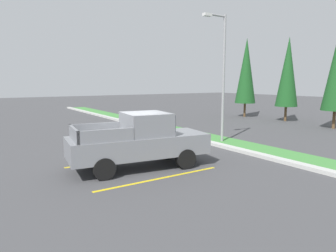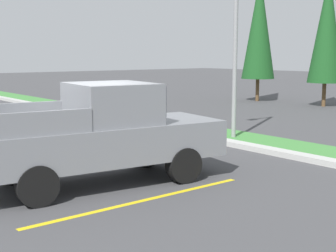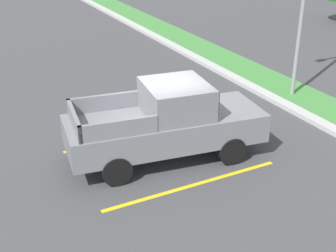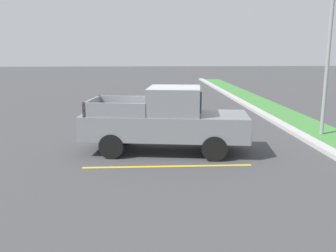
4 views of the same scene
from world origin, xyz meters
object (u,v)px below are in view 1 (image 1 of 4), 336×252
pickup_truck_main (140,141)px  street_light (221,70)px  cypress_tree_left_inner (288,72)px  cypress_tree_leftmost (246,71)px  traffic_cone (117,143)px

pickup_truck_main → street_light: bearing=108.4°
cypress_tree_left_inner → pickup_truck_main: bearing=-71.3°
pickup_truck_main → cypress_tree_left_inner: (-5.70, 16.79, 3.01)m
street_light → cypress_tree_left_inner: size_ratio=0.97×
cypress_tree_leftmost → traffic_cone: size_ratio=12.04×
pickup_truck_main → traffic_cone: pickup_truck_main is taller
street_light → cypress_tree_leftmost: size_ratio=0.92×
street_light → cypress_tree_left_inner: bearing=108.9°
cypress_tree_leftmost → pickup_truck_main: bearing=-59.1°
pickup_truck_main → street_light: 6.85m
street_light → cypress_tree_leftmost: bearing=126.9°
street_light → cypress_tree_left_inner: 11.50m
street_light → pickup_truck_main: bearing=-71.6°
traffic_cone → cypress_tree_left_inner: bearing=97.7°
traffic_cone → cypress_tree_leftmost: bearing=111.8°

